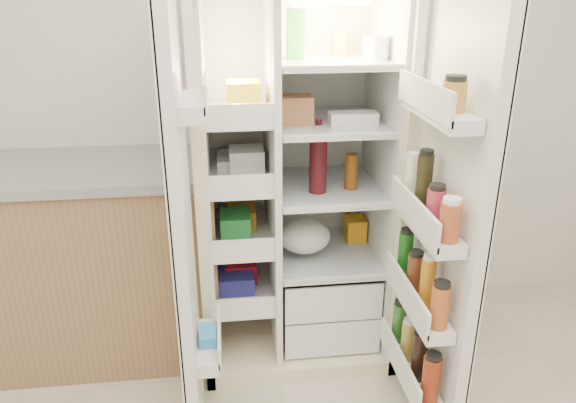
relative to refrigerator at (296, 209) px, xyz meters
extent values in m
cube|color=silver|center=(-0.12, 0.35, 0.61)|extent=(4.00, 0.02, 2.70)
cube|color=beige|center=(-0.02, 0.28, 0.16)|extent=(0.92, 0.04, 1.80)
cube|color=beige|center=(-0.46, -0.05, 0.16)|extent=(0.04, 0.70, 1.80)
cube|color=beige|center=(0.42, -0.05, 0.16)|extent=(0.04, 0.70, 1.80)
cube|color=beige|center=(-0.02, -0.05, -0.70)|extent=(0.92, 0.70, 0.08)
cube|color=silver|center=(-0.02, 0.25, 0.18)|extent=(0.84, 0.02, 1.68)
cube|color=silver|center=(-0.43, -0.05, 0.18)|extent=(0.02, 0.62, 1.68)
cube|color=silver|center=(0.39, -0.05, 0.18)|extent=(0.02, 0.62, 1.68)
cube|color=silver|center=(-0.13, -0.05, 0.18)|extent=(0.03, 0.62, 1.68)
cube|color=silver|center=(0.14, -0.07, -0.56)|extent=(0.47, 0.52, 0.19)
cube|color=silver|center=(0.14, -0.07, -0.36)|extent=(0.47, 0.52, 0.19)
cube|color=#FFD18C|center=(0.14, 0.00, 0.98)|extent=(0.30, 0.30, 0.02)
cube|color=white|center=(-0.28, -0.05, -0.39)|extent=(0.28, 0.58, 0.02)
cube|color=white|center=(-0.28, -0.05, -0.09)|extent=(0.28, 0.58, 0.02)
cube|color=white|center=(-0.28, -0.05, 0.21)|extent=(0.28, 0.58, 0.02)
cube|color=white|center=(-0.28, -0.05, 0.51)|extent=(0.28, 0.58, 0.02)
cube|color=silver|center=(0.14, -0.05, -0.22)|extent=(0.49, 0.58, 0.01)
cube|color=silver|center=(0.14, -0.05, 0.14)|extent=(0.49, 0.58, 0.01)
cube|color=silver|center=(0.14, -0.05, 0.46)|extent=(0.49, 0.58, 0.02)
cube|color=silver|center=(0.14, -0.05, 0.74)|extent=(0.49, 0.58, 0.02)
cube|color=red|center=(-0.28, -0.05, -0.33)|extent=(0.16, 0.20, 0.10)
cube|color=green|center=(-0.28, -0.05, -0.02)|extent=(0.14, 0.18, 0.12)
cube|color=silver|center=(-0.28, -0.05, 0.25)|extent=(0.20, 0.22, 0.07)
cube|color=yellow|center=(-0.28, -0.05, 0.59)|extent=(0.15, 0.16, 0.14)
cube|color=#3637A3|center=(-0.28, -0.05, -0.34)|extent=(0.18, 0.20, 0.09)
cube|color=gold|center=(-0.28, -0.05, -0.03)|extent=(0.14, 0.18, 0.10)
cube|color=white|center=(-0.28, -0.05, 0.28)|extent=(0.16, 0.16, 0.12)
sphere|color=orange|center=(0.01, -0.15, -0.62)|extent=(0.07, 0.07, 0.07)
sphere|color=orange|center=(0.10, -0.11, -0.62)|extent=(0.07, 0.07, 0.07)
sphere|color=orange|center=(0.20, -0.15, -0.62)|extent=(0.07, 0.07, 0.07)
sphere|color=orange|center=(0.06, -0.01, -0.62)|extent=(0.07, 0.07, 0.07)
sphere|color=orange|center=(0.16, -0.03, -0.62)|extent=(0.07, 0.07, 0.07)
ellipsoid|color=#417527|center=(0.14, -0.05, -0.34)|extent=(0.26, 0.24, 0.11)
cylinder|color=#3E0D12|center=(0.08, -0.14, 0.27)|extent=(0.08, 0.08, 0.26)
cylinder|color=brown|center=(0.24, -0.12, 0.23)|extent=(0.06, 0.06, 0.17)
cube|color=#258B2C|center=(-0.02, -0.08, 0.85)|extent=(0.07, 0.07, 0.21)
cylinder|color=white|center=(0.32, -0.13, 0.79)|extent=(0.11, 0.11, 0.10)
cylinder|color=olive|center=(0.20, 0.01, 0.79)|extent=(0.08, 0.08, 0.10)
cube|color=silver|center=(0.23, -0.15, 0.49)|extent=(0.21, 0.09, 0.05)
cube|color=#A46741|center=(-0.05, -0.10, 0.53)|extent=(0.20, 0.11, 0.12)
ellipsoid|color=silver|center=(0.03, -0.11, -0.14)|extent=(0.26, 0.23, 0.16)
cube|color=orange|center=(0.32, 0.07, -0.16)|extent=(0.10, 0.12, 0.12)
cube|color=silver|center=(-0.52, -0.60, 0.16)|extent=(0.05, 0.40, 1.72)
cube|color=beige|center=(-0.54, -0.60, 0.16)|extent=(0.01, 0.40, 1.72)
cube|color=silver|center=(-0.45, -0.60, -0.34)|extent=(0.09, 0.32, 0.06)
cube|color=silver|center=(-0.45, -0.60, 0.66)|extent=(0.09, 0.32, 0.06)
cube|color=#338CCC|center=(-0.45, -0.60, -0.31)|extent=(0.07, 0.12, 0.10)
cube|color=silver|center=(0.48, -0.69, 0.16)|extent=(0.05, 0.58, 1.72)
cube|color=beige|center=(0.51, -0.69, 0.16)|extent=(0.01, 0.58, 1.72)
cube|color=silver|center=(0.40, -0.69, -0.48)|extent=(0.11, 0.50, 0.05)
cube|color=silver|center=(0.40, -0.69, -0.14)|extent=(0.11, 0.50, 0.05)
cube|color=silver|center=(0.40, -0.69, 0.21)|extent=(0.11, 0.50, 0.05)
cube|color=silver|center=(0.40, -0.69, 0.64)|extent=(0.11, 0.50, 0.05)
cylinder|color=maroon|center=(0.40, -0.89, -0.36)|extent=(0.07, 0.07, 0.20)
cylinder|color=black|center=(0.40, -0.76, -0.35)|extent=(0.06, 0.06, 0.22)
cylinder|color=#A38836|center=(0.40, -0.63, -0.37)|extent=(0.06, 0.06, 0.18)
cylinder|color=#296622|center=(0.40, -0.50, -0.36)|extent=(0.06, 0.06, 0.19)
cylinder|color=#A94C1C|center=(0.40, -0.89, -0.03)|extent=(0.07, 0.07, 0.17)
cylinder|color=#BA6C15|center=(0.40, -0.76, -0.01)|extent=(0.06, 0.06, 0.21)
cylinder|color=#5B2D16|center=(0.40, -0.63, -0.04)|extent=(0.07, 0.07, 0.16)
cylinder|color=#135613|center=(0.40, -0.50, -0.02)|extent=(0.06, 0.06, 0.20)
cylinder|color=#A04122|center=(0.40, -0.89, 0.30)|extent=(0.07, 0.07, 0.14)
cylinder|color=#A3293B|center=(0.40, -0.76, 0.30)|extent=(0.07, 0.07, 0.14)
cylinder|color=black|center=(0.40, -0.63, 0.35)|extent=(0.06, 0.06, 0.23)
cylinder|color=#E9E9C0|center=(0.40, -0.50, 0.32)|extent=(0.06, 0.06, 0.18)
cylinder|color=#AD762B|center=(0.40, -0.81, 0.71)|extent=(0.08, 0.08, 0.10)
cube|color=#8A6545|center=(-1.07, 0.07, -0.26)|extent=(1.34, 0.69, 0.96)
cube|color=gray|center=(-1.07, 0.07, 0.24)|extent=(1.39, 0.74, 0.04)
camera|label=1|loc=(-0.35, -2.50, 1.05)|focal=34.00mm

